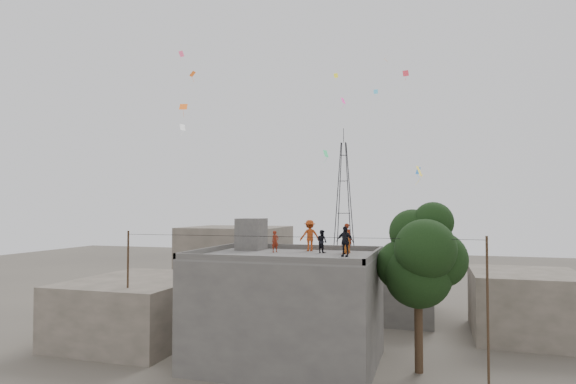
{
  "coord_description": "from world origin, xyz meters",
  "views": [
    {
      "loc": [
        8.07,
        -26.31,
        8.72
      ],
      "look_at": [
        -0.54,
        1.96,
        9.76
      ],
      "focal_mm": 30.0,
      "sensor_mm": 36.0,
      "label": 1
    }
  ],
  "objects_px": {
    "tree": "(421,257)",
    "person_red_adult": "(347,238)",
    "stair_head_box": "(251,234)",
    "transmission_tower": "(344,206)",
    "person_dark_adult": "(345,241)"
  },
  "relations": [
    {
      "from": "tree",
      "to": "person_red_adult",
      "type": "height_order",
      "value": "tree"
    },
    {
      "from": "person_red_adult",
      "to": "person_dark_adult",
      "type": "xyz_separation_m",
      "value": [
        0.31,
        -2.48,
        -0.04
      ]
    },
    {
      "from": "person_red_adult",
      "to": "person_dark_adult",
      "type": "bearing_deg",
      "value": 121.79
    },
    {
      "from": "tree",
      "to": "person_dark_adult",
      "type": "bearing_deg",
      "value": -169.28
    },
    {
      "from": "stair_head_box",
      "to": "person_dark_adult",
      "type": "xyz_separation_m",
      "value": [
        6.56,
        -2.76,
        -0.17
      ]
    },
    {
      "from": "stair_head_box",
      "to": "tree",
      "type": "xyz_separation_m",
      "value": [
        10.57,
        -2.0,
        -1.0
      ]
    },
    {
      "from": "stair_head_box",
      "to": "transmission_tower",
      "type": "relative_size",
      "value": 0.1
    },
    {
      "from": "person_red_adult",
      "to": "person_dark_adult",
      "type": "height_order",
      "value": "person_red_adult"
    },
    {
      "from": "stair_head_box",
      "to": "transmission_tower",
      "type": "xyz_separation_m",
      "value": [
        -0.8,
        37.4,
        1.97
      ]
    },
    {
      "from": "stair_head_box",
      "to": "transmission_tower",
      "type": "height_order",
      "value": "transmission_tower"
    },
    {
      "from": "stair_head_box",
      "to": "person_red_adult",
      "type": "xyz_separation_m",
      "value": [
        6.25,
        -0.28,
        -0.12
      ]
    },
    {
      "from": "stair_head_box",
      "to": "tree",
      "type": "height_order",
      "value": "tree"
    },
    {
      "from": "person_dark_adult",
      "to": "person_red_adult",
      "type": "bearing_deg",
      "value": 108.07
    },
    {
      "from": "person_dark_adult",
      "to": "tree",
      "type": "bearing_deg",
      "value": 21.59
    },
    {
      "from": "transmission_tower",
      "to": "person_red_adult",
      "type": "bearing_deg",
      "value": -79.41
    }
  ]
}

